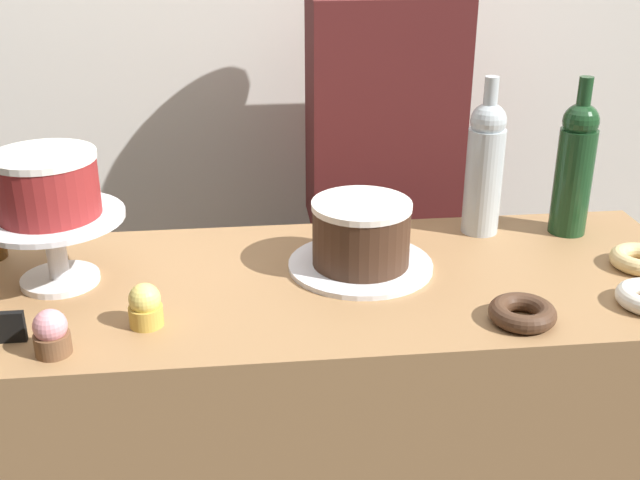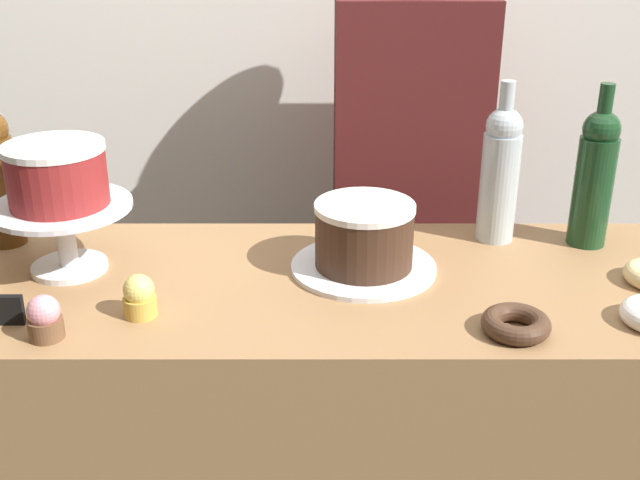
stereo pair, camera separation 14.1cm
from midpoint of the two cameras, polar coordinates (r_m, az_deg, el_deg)
name	(u,v)px [view 2 (the right image)]	position (r m, az deg, el deg)	size (l,w,h in m)	color
back_wall	(320,21)	(2.15, 1.91, 15.55)	(6.00, 0.05, 2.60)	silver
cake_stand_pedestal	(64,225)	(1.50, -15.55, 0.99)	(0.26, 0.26, 0.13)	silver
white_layer_cake	(57,175)	(1.46, -15.97, 4.53)	(0.18, 0.18, 0.11)	maroon
silver_serving_platter	(363,267)	(1.49, 5.88, -2.02)	(0.27, 0.27, 0.01)	white
chocolate_round_cake	(364,235)	(1.46, 5.99, 0.33)	(0.19, 0.19, 0.12)	#3D2619
wine_bottle_clear	(500,172)	(1.62, 15.36, 4.75)	(0.08, 0.08, 0.33)	#B2BCC1
wine_bottle_green	(595,175)	(1.66, 21.62, 4.33)	(0.08, 0.08, 0.33)	#193D1E
cupcake_strawberry	(45,319)	(1.30, -16.43, -5.57)	(0.06, 0.06, 0.07)	brown
cupcake_lemon	(139,297)	(1.33, -10.02, -4.16)	(0.06, 0.06, 0.07)	gold
donut_chocolate	(516,324)	(1.32, 17.02, -5.90)	(0.11, 0.11, 0.03)	#472D1E
price_sign_chalkboard	(2,310)	(1.36, -19.34, -4.90)	(0.07, 0.01, 0.05)	black
barista_figure	(405,226)	(2.01, 8.15, 1.00)	(0.36, 0.22, 1.60)	black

